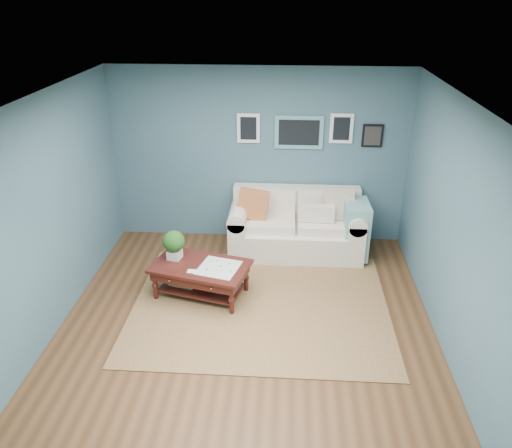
{
  "coord_description": "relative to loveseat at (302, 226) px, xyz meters",
  "views": [
    {
      "loc": [
        0.44,
        -4.79,
        3.74
      ],
      "look_at": [
        0.06,
        1.0,
        0.93
      ],
      "focal_mm": 35.0,
      "sensor_mm": 36.0,
      "label": 1
    }
  ],
  "objects": [
    {
      "name": "room_shell",
      "position": [
        -0.67,
        -1.97,
        0.93
      ],
      "size": [
        5.0,
        5.02,
        2.7
      ],
      "color": "brown",
      "rests_on": "ground"
    },
    {
      "name": "area_rug",
      "position": [
        -0.54,
        -1.5,
        -0.42
      ],
      "size": [
        3.25,
        2.6,
        0.01
      ],
      "primitive_type": "cube",
      "color": "brown",
      "rests_on": "ground"
    },
    {
      "name": "loveseat",
      "position": [
        0.0,
        0.0,
        0.0
      ],
      "size": [
        2.04,
        0.93,
        1.05
      ],
      "color": "silver",
      "rests_on": "ground"
    },
    {
      "name": "coffee_table",
      "position": [
        -1.39,
        -1.28,
        -0.05
      ],
      "size": [
        1.36,
        1.0,
        0.86
      ],
      "rotation": [
        0.0,
        0.0,
        -0.25
      ],
      "color": "#381512",
      "rests_on": "ground"
    }
  ]
}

